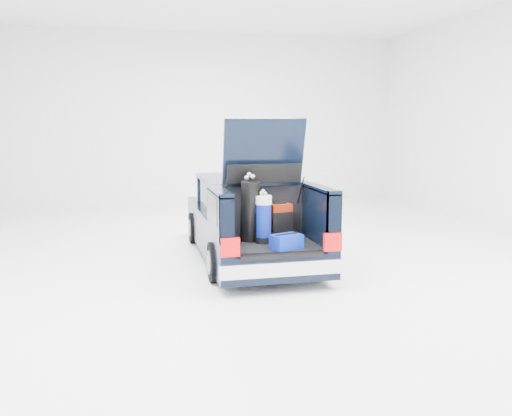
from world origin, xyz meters
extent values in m
plane|color=white|center=(0.00, 0.00, 0.00)|extent=(14.00, 14.00, 0.00)
cube|color=black|center=(0.00, 0.65, 0.50)|extent=(1.75, 3.00, 0.70)
cube|color=black|center=(0.00, 2.22, 0.40)|extent=(1.70, 0.30, 0.50)
cube|color=silver|center=(0.00, 2.36, 0.33)|extent=(1.72, 0.10, 0.22)
cube|color=black|center=(0.00, 0.15, 1.12)|extent=(1.55, 1.95, 0.54)
cube|color=black|center=(0.00, 0.15, 1.41)|extent=(1.62, 2.05, 0.06)
cube|color=black|center=(0.00, -1.50, 0.35)|extent=(1.75, 1.30, 0.40)
cube|color=black|center=(0.00, -1.48, 0.57)|extent=(1.32, 1.18, 0.05)
cube|color=black|center=(-0.78, -1.50, 0.97)|extent=(0.20, 1.30, 0.85)
cube|color=black|center=(0.78, -1.50, 0.97)|extent=(0.20, 1.30, 0.85)
cube|color=black|center=(-0.78, -1.50, 1.41)|extent=(0.20, 1.30, 0.06)
cube|color=black|center=(0.78, -1.50, 1.41)|extent=(0.20, 1.30, 0.06)
cube|color=black|center=(0.00, -0.88, 0.97)|extent=(1.36, 0.08, 0.84)
cube|color=silver|center=(0.00, -2.18, 0.38)|extent=(1.80, 0.12, 0.20)
cube|color=#A70709|center=(-0.74, -2.15, 0.72)|extent=(0.26, 0.07, 0.26)
cube|color=#A70709|center=(0.74, -2.15, 0.72)|extent=(0.26, 0.07, 0.26)
cube|color=black|center=(0.00, -2.15, 0.56)|extent=(1.20, 0.06, 0.06)
cube|color=black|center=(0.00, -1.05, 1.96)|extent=(1.28, 0.33, 1.03)
cube|color=black|center=(0.00, -1.01, 2.10)|extent=(0.95, 0.17, 0.54)
cylinder|color=black|center=(-0.82, 1.45, 0.31)|extent=(0.20, 0.62, 0.62)
cylinder|color=slate|center=(-0.82, 1.45, 0.31)|extent=(0.23, 0.36, 0.36)
cylinder|color=black|center=(0.82, 1.45, 0.31)|extent=(0.20, 0.62, 0.62)
cylinder|color=slate|center=(0.82, 1.45, 0.31)|extent=(0.23, 0.36, 0.36)
cylinder|color=black|center=(-0.82, -1.35, 0.31)|extent=(0.20, 0.62, 0.62)
cylinder|color=slate|center=(-0.82, -1.35, 0.31)|extent=(0.23, 0.36, 0.36)
cylinder|color=black|center=(0.82, -1.35, 0.31)|extent=(0.20, 0.62, 0.62)
cylinder|color=slate|center=(0.82, -1.35, 0.31)|extent=(0.23, 0.36, 0.36)
cube|color=#6D1803|center=(0.24, -1.15, 0.87)|extent=(0.38, 0.29, 0.54)
cube|color=black|center=(0.24, -1.15, 1.15)|extent=(0.22, 0.10, 0.03)
cube|color=black|center=(0.24, -1.25, 0.82)|extent=(0.35, 0.10, 0.41)
cylinder|color=black|center=(-0.28, -1.31, 1.07)|extent=(0.30, 0.40, 0.96)
cube|color=white|center=(-0.28, -1.19, 1.10)|extent=(0.11, 0.02, 0.33)
sphere|color=#99999E|center=(-0.33, -1.29, 1.58)|extent=(0.08, 0.08, 0.08)
sphere|color=#99999E|center=(-0.25, -1.35, 1.60)|extent=(0.08, 0.08, 0.08)
cylinder|color=black|center=(-0.10, -1.47, 0.65)|extent=(0.28, 0.28, 0.09)
cylinder|color=navy|center=(-0.10, -1.47, 0.95)|extent=(0.26, 0.26, 0.52)
cylinder|color=white|center=(-0.10, -1.47, 1.26)|extent=(0.28, 0.28, 0.13)
sphere|color=#99999E|center=(-0.08, -1.45, 1.35)|extent=(0.06, 0.06, 0.06)
sphere|color=#99999E|center=(-0.10, -1.43, 1.39)|extent=(0.06, 0.06, 0.06)
cube|color=navy|center=(0.13, -1.90, 0.70)|extent=(0.50, 0.41, 0.20)
cylinder|color=black|center=(0.13, -1.90, 0.81)|extent=(0.36, 0.15, 0.02)
camera|label=1|loc=(-2.01, -9.24, 2.39)|focal=38.00mm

